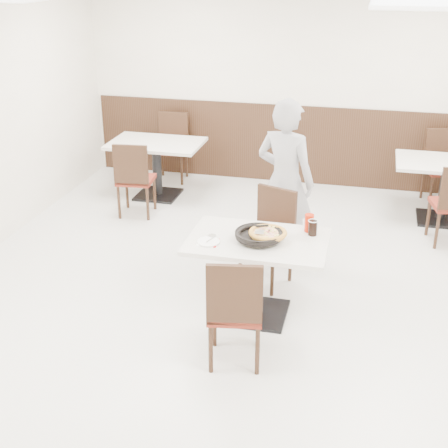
% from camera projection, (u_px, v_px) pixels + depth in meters
% --- Properties ---
extents(floor, '(7.00, 7.00, 0.00)m').
position_uv_depth(floor, '(249.00, 303.00, 5.84)').
color(floor, silver).
rests_on(floor, ground).
extents(wall_back, '(6.00, 0.04, 2.80)m').
position_uv_depth(wall_back, '(303.00, 84.00, 8.40)').
color(wall_back, silver).
rests_on(wall_back, floor).
extents(wainscot_back, '(5.90, 0.03, 1.10)m').
position_uv_depth(wainscot_back, '(299.00, 145.00, 8.72)').
color(wainscot_back, black).
rests_on(wainscot_back, floor).
extents(main_table, '(1.28, 0.93, 0.75)m').
position_uv_depth(main_table, '(257.00, 278.00, 5.52)').
color(main_table, beige).
rests_on(main_table, floor).
extents(chair_near, '(0.49, 0.49, 0.95)m').
position_uv_depth(chair_near, '(235.00, 308.00, 4.85)').
color(chair_near, black).
rests_on(chair_near, floor).
extents(chair_far, '(0.54, 0.54, 0.95)m').
position_uv_depth(chair_far, '(266.00, 240.00, 6.02)').
color(chair_far, black).
rests_on(chair_far, floor).
extents(trivet, '(0.12, 0.12, 0.04)m').
position_uv_depth(trivet, '(266.00, 240.00, 5.31)').
color(trivet, black).
rests_on(trivet, main_table).
extents(pizza_pan, '(0.44, 0.44, 0.01)m').
position_uv_depth(pizza_pan, '(259.00, 237.00, 5.32)').
color(pizza_pan, black).
rests_on(pizza_pan, trivet).
extents(pizza, '(0.32, 0.32, 0.02)m').
position_uv_depth(pizza, '(268.00, 235.00, 5.32)').
color(pizza, '#B98330').
rests_on(pizza, pizza_pan).
extents(pizza_server, '(0.08, 0.10, 0.00)m').
position_uv_depth(pizza_server, '(260.00, 232.00, 5.29)').
color(pizza_server, white).
rests_on(pizza_server, pizza).
extents(napkin, '(0.18, 0.18, 0.00)m').
position_uv_depth(napkin, '(208.00, 242.00, 5.31)').
color(napkin, white).
rests_on(napkin, main_table).
extents(side_plate, '(0.22, 0.22, 0.01)m').
position_uv_depth(side_plate, '(208.00, 242.00, 5.30)').
color(side_plate, white).
rests_on(side_plate, napkin).
extents(fork, '(0.06, 0.15, 0.00)m').
position_uv_depth(fork, '(211.00, 239.00, 5.33)').
color(fork, white).
rests_on(fork, side_plate).
extents(cola_glass, '(0.09, 0.09, 0.13)m').
position_uv_depth(cola_glass, '(313.00, 228.00, 5.43)').
color(cola_glass, black).
rests_on(cola_glass, main_table).
extents(red_cup, '(0.09, 0.09, 0.16)m').
position_uv_depth(red_cup, '(309.00, 223.00, 5.49)').
color(red_cup, '#AF1904').
rests_on(red_cup, main_table).
extents(diner_person, '(0.73, 0.59, 1.73)m').
position_uv_depth(diner_person, '(285.00, 182.00, 6.38)').
color(diner_person, '#9D9DA2').
rests_on(diner_person, floor).
extents(bg_table_left, '(1.27, 0.91, 0.75)m').
position_uv_depth(bg_table_left, '(157.00, 169.00, 8.28)').
color(bg_table_left, beige).
rests_on(bg_table_left, floor).
extents(bg_chair_left_near, '(0.46, 0.46, 0.95)m').
position_uv_depth(bg_chair_left_near, '(136.00, 178.00, 7.66)').
color(bg_chair_left_near, black).
rests_on(bg_chair_left_near, floor).
extents(bg_chair_left_far, '(0.46, 0.46, 0.95)m').
position_uv_depth(bg_chair_left_far, '(171.00, 148.00, 8.83)').
color(bg_chair_left_far, black).
rests_on(bg_chair_left_far, floor).
extents(bg_table_right, '(1.29, 0.95, 0.75)m').
position_uv_depth(bg_table_right, '(444.00, 192.00, 7.51)').
color(bg_table_right, beige).
rests_on(bg_table_right, floor).
extents(bg_chair_right_far, '(0.51, 0.51, 0.95)m').
position_uv_depth(bg_chair_right_far, '(443.00, 168.00, 8.00)').
color(bg_chair_right_far, black).
rests_on(bg_chair_right_far, floor).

